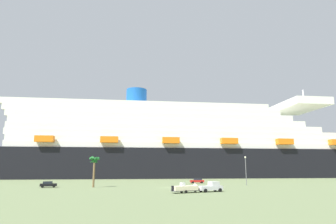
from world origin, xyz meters
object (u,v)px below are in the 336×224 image
small_boat_on_trailer (188,188)px  palm_tree (94,163)px  pickup_truck (211,187)px  parked_car_black_coupe (48,184)px  street_lamp (246,167)px  cruise_ship (193,148)px  parked_car_red_hatchback (197,181)px

small_boat_on_trailer → palm_tree: palm_tree is taller
pickup_truck → parked_car_black_coupe: 43.82m
small_boat_on_trailer → street_lamp: bearing=40.3°
street_lamp → pickup_truck: bearing=-133.8°
cruise_ship → palm_tree: size_ratio=29.47×
cruise_ship → parked_car_red_hatchback: cruise_ship is taller
street_lamp → palm_tree: bearing=178.9°
parked_car_red_hatchback → pickup_truck: bearing=-103.0°
small_boat_on_trailer → street_lamp: (24.28, 20.61, 4.57)m
palm_tree → parked_car_red_hatchback: bearing=21.9°
cruise_ship → parked_car_black_coupe: (-60.10, -62.43, -14.47)m
small_boat_on_trailer → parked_car_red_hatchback: small_boat_on_trailer is taller
cruise_ship → street_lamp: 66.19m
palm_tree → street_lamp: bearing=-1.1°
palm_tree → parked_car_black_coupe: (-11.78, 2.07, -5.74)m
cruise_ship → small_boat_on_trailer: cruise_ship is taller
cruise_ship → street_lamp: cruise_ship is taller
parked_car_red_hatchback → cruise_ship: bearing=74.0°
small_boat_on_trailer → palm_tree: size_ratio=0.90×
pickup_truck → small_boat_on_trailer: 5.81m
pickup_truck → small_boat_on_trailer: size_ratio=0.79×
cruise_ship → parked_car_black_coupe: bearing=-133.9°
pickup_truck → small_boat_on_trailer: (-5.68, -1.22, -0.08)m
parked_car_red_hatchback → parked_car_black_coupe: size_ratio=1.08×
cruise_ship → parked_car_black_coupe: size_ratio=54.75×
street_lamp → parked_car_red_hatchback: size_ratio=1.78×
parked_car_red_hatchback → parked_car_black_coupe: bearing=-165.8°
pickup_truck → parked_car_black_coupe: pickup_truck is taller
street_lamp → small_boat_on_trailer: bearing=-139.7°
cruise_ship → parked_car_red_hatchback: bearing=-106.0°
street_lamp → parked_car_red_hatchback: street_lamp is taller
small_boat_on_trailer → cruise_ship: bearing=71.9°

